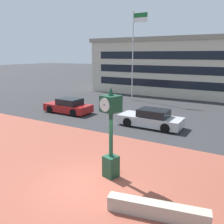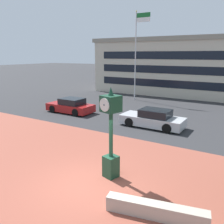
# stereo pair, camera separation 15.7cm
# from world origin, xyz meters

# --- Properties ---
(ground_plane) EXTENTS (200.00, 200.00, 0.00)m
(ground_plane) POSITION_xyz_m (0.00, 0.00, 0.00)
(ground_plane) COLOR #2D2D30
(plaza_brick_paving) EXTENTS (44.00, 9.82, 0.01)m
(plaza_brick_paving) POSITION_xyz_m (0.00, 0.91, 0.00)
(plaza_brick_paving) COLOR brown
(plaza_brick_paving) RESTS_ON ground
(planter_wall) EXTENTS (3.21, 1.05, 0.50)m
(planter_wall) POSITION_xyz_m (3.08, -0.42, 0.25)
(planter_wall) COLOR #ADA393
(planter_wall) RESTS_ON ground
(street_clock) EXTENTS (0.80, 0.82, 3.80)m
(street_clock) POSITION_xyz_m (0.50, 1.09, 1.93)
(street_clock) COLOR #19422D
(street_clock) RESTS_ON ground
(car_street_near) EXTENTS (4.22, 1.96, 1.28)m
(car_street_near) POSITION_xyz_m (-8.55, 9.07, 0.57)
(car_street_near) COLOR maroon
(car_street_near) RESTS_ON ground
(car_street_mid) EXTENTS (4.49, 1.91, 1.28)m
(car_street_mid) POSITION_xyz_m (-0.70, 8.74, 0.57)
(car_street_mid) COLOR #B7BABF
(car_street_mid) RESTS_ON ground
(flagpole_primary) EXTENTS (1.65, 0.14, 9.49)m
(flagpole_primary) POSITION_xyz_m (-6.27, 17.56, 5.55)
(flagpole_primary) COLOR silver
(flagpole_primary) RESTS_ON ground
(civic_building) EXTENTS (30.15, 14.10, 7.05)m
(civic_building) POSITION_xyz_m (0.70, 27.64, 3.54)
(civic_building) COLOR beige
(civic_building) RESTS_ON ground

